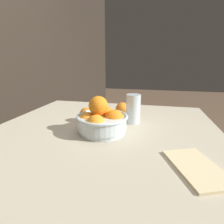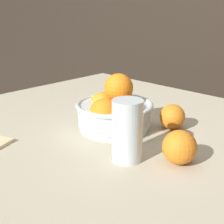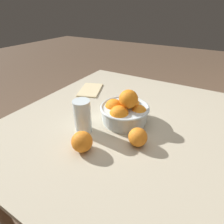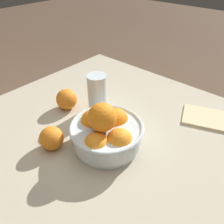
{
  "view_description": "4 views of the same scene",
  "coord_description": "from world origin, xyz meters",
  "px_view_note": "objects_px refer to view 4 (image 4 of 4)",
  "views": [
    {
      "loc": [
        -0.64,
        -0.19,
        1.07
      ],
      "look_at": [
        0.14,
        -0.02,
        0.83
      ],
      "focal_mm": 28.0,
      "sensor_mm": 36.0,
      "label": 1
    },
    {
      "loc": [
        0.59,
        -0.59,
        1.1
      ],
      "look_at": [
        0.08,
        -0.07,
        0.85
      ],
      "focal_mm": 50.0,
      "sensor_mm": 36.0,
      "label": 2
    },
    {
      "loc": [
        0.62,
        0.28,
        1.22
      ],
      "look_at": [
        0.07,
        -0.04,
        0.83
      ],
      "focal_mm": 28.0,
      "sensor_mm": 36.0,
      "label": 3
    },
    {
      "loc": [
        -0.3,
        0.35,
        1.25
      ],
      "look_at": [
        0.08,
        -0.09,
        0.82
      ],
      "focal_mm": 35.0,
      "sensor_mm": 36.0,
      "label": 4
    }
  ],
  "objects_px": {
    "juice_glass": "(97,95)",
    "orange_loose_near_bowl": "(67,99)",
    "fruit_bowl": "(106,132)",
    "orange_loose_front": "(51,138)"
  },
  "relations": [
    {
      "from": "fruit_bowl",
      "to": "juice_glass",
      "type": "height_order",
      "value": "fruit_bowl"
    },
    {
      "from": "juice_glass",
      "to": "orange_loose_near_bowl",
      "type": "height_order",
      "value": "juice_glass"
    },
    {
      "from": "fruit_bowl",
      "to": "orange_loose_front",
      "type": "bearing_deg",
      "value": 43.61
    },
    {
      "from": "juice_glass",
      "to": "orange_loose_front",
      "type": "bearing_deg",
      "value": 98.04
    },
    {
      "from": "fruit_bowl",
      "to": "orange_loose_front",
      "type": "height_order",
      "value": "fruit_bowl"
    },
    {
      "from": "juice_glass",
      "to": "orange_loose_near_bowl",
      "type": "relative_size",
      "value": 1.84
    },
    {
      "from": "fruit_bowl",
      "to": "orange_loose_front",
      "type": "relative_size",
      "value": 3.03
    },
    {
      "from": "fruit_bowl",
      "to": "orange_loose_front",
      "type": "xyz_separation_m",
      "value": [
        0.12,
        0.11,
        -0.02
      ]
    },
    {
      "from": "juice_glass",
      "to": "orange_loose_near_bowl",
      "type": "bearing_deg",
      "value": 35.75
    },
    {
      "from": "orange_loose_near_bowl",
      "to": "orange_loose_front",
      "type": "xyz_separation_m",
      "value": [
        -0.13,
        0.16,
        -0.0
      ]
    }
  ]
}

